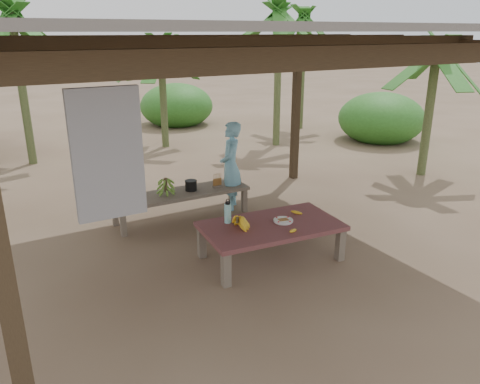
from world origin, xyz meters
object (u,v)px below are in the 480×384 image
bench (182,195)px  work_table (271,229)px  cooking_pot (191,186)px  ripe_banana_bunch (237,223)px  water_flask (228,213)px  woman (231,166)px  plate (283,221)px

bench → work_table: bearing=-75.7°
cooking_pot → ripe_banana_bunch: bearing=-95.7°
bench → ripe_banana_bunch: (-0.01, -1.83, 0.19)m
water_flask → cooking_pot: water_flask is taller
work_table → woman: woman is taller
water_flask → work_table: bearing=-35.0°
work_table → cooking_pot: size_ratio=10.10×
work_table → plate: bearing=-1.7°
cooking_pot → woman: (0.74, 0.01, 0.22)m
work_table → water_flask: bearing=150.5°
ripe_banana_bunch → cooking_pot: ripe_banana_bunch is taller
bench → woman: (0.92, 0.02, 0.35)m
water_flask → plate: bearing=-28.5°
plate → work_table: bearing=172.8°
bench → plate: (0.64, -1.93, 0.12)m
plate → water_flask: 0.74m
plate → woman: size_ratio=0.18×
ripe_banana_bunch → plate: ripe_banana_bunch is taller
work_table → plate: plate is taller
ripe_banana_bunch → cooking_pot: size_ratio=1.56×
work_table → water_flask: (-0.47, 0.33, 0.21)m
bench → cooking_pot: bearing=3.2°
woman → work_table: bearing=20.9°
ripe_banana_bunch → plate: (0.64, -0.10, -0.07)m
work_table → ripe_banana_bunch: size_ratio=6.46×
ripe_banana_bunch → woman: woman is taller
plate → ripe_banana_bunch: bearing=171.5°
work_table → cooking_pot: (-0.28, 1.92, 0.09)m
work_table → ripe_banana_bunch: ripe_banana_bunch is taller
ripe_banana_bunch → work_table: bearing=-9.0°
bench → cooking_pot: (0.17, 0.01, 0.13)m
water_flask → woman: bearing=59.9°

